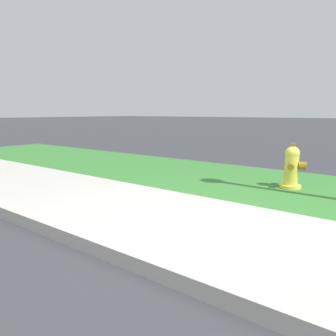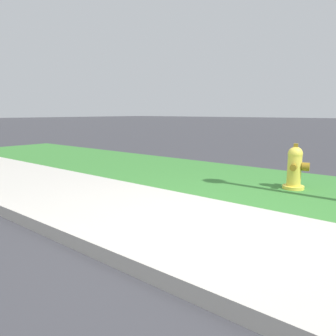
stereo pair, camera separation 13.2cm
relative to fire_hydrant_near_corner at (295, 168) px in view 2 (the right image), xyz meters
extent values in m
plane|color=#38383D|center=(-0.06, -2.17, -0.31)|extent=(120.00, 120.00, 0.00)
cube|color=#BCB7AD|center=(-0.06, -2.17, -0.31)|extent=(18.00, 1.86, 0.01)
cube|color=#387A33|center=(-0.06, 0.07, -0.31)|extent=(18.00, 2.62, 0.01)
cube|color=#BCB7AD|center=(-0.06, -3.18, -0.25)|extent=(18.00, 0.16, 0.12)
cylinder|color=yellow|center=(-0.01, 0.00, -0.29)|extent=(0.30, 0.30, 0.05)
cylinder|color=yellow|center=(-0.01, 0.00, -0.03)|extent=(0.19, 0.19, 0.46)
sphere|color=yellow|center=(-0.01, 0.00, 0.20)|extent=(0.20, 0.20, 0.20)
cube|color=olive|center=(-0.01, 0.00, 0.32)|extent=(0.07, 0.07, 0.06)
cylinder|color=olive|center=(-0.04, 0.14, 0.02)|extent=(0.11, 0.11, 0.09)
cylinder|color=olive|center=(0.02, -0.14, 0.02)|extent=(0.11, 0.11, 0.09)
cylinder|color=olive|center=(0.14, 0.03, 0.02)|extent=(0.12, 0.14, 0.12)
camera|label=1|loc=(1.45, -4.76, 0.79)|focal=35.00mm
camera|label=2|loc=(1.55, -4.68, 0.79)|focal=35.00mm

